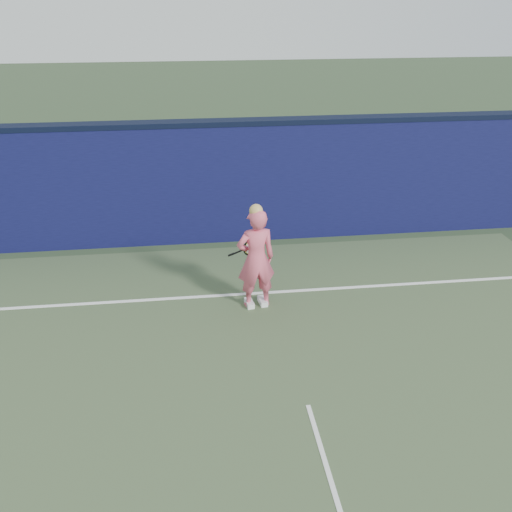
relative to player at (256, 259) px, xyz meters
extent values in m
plane|color=#2E4027|center=(0.37, -3.62, -0.90)|extent=(80.00, 80.00, 0.00)
cube|color=#0C0E37|center=(0.37, 2.88, 0.35)|extent=(24.00, 0.40, 2.50)
cube|color=black|center=(0.37, 2.88, 1.65)|extent=(24.00, 0.42, 0.10)
imported|color=#DD556F|center=(0.00, 0.00, -0.01)|extent=(0.71, 0.52, 1.79)
sphere|color=tan|center=(0.00, 0.00, 0.86)|extent=(0.22, 0.22, 0.22)
cube|color=white|center=(0.12, 0.02, -0.85)|extent=(0.16, 0.29, 0.10)
cube|color=white|center=(-0.12, -0.02, -0.85)|extent=(0.16, 0.29, 0.10)
torus|color=black|center=(-0.05, 0.44, 0.00)|extent=(0.28, 0.17, 0.29)
torus|color=#CEDE14|center=(-0.05, 0.44, 0.00)|extent=(0.23, 0.13, 0.24)
cylinder|color=beige|center=(-0.05, 0.44, 0.00)|extent=(0.22, 0.12, 0.24)
cylinder|color=black|center=(-0.26, 0.42, -0.06)|extent=(0.26, 0.10, 0.10)
cylinder|color=black|center=(-0.39, 0.41, -0.10)|extent=(0.12, 0.06, 0.06)
cube|color=white|center=(0.37, 0.38, -0.89)|extent=(11.00, 0.08, 0.01)
camera|label=1|loc=(-0.98, -8.04, 4.04)|focal=38.00mm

